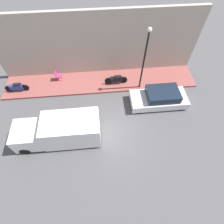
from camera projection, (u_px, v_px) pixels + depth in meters
The scene contains 9 objects.
ground_plane at pixel (105, 132), 11.82m from camera, with size 60.00×60.00×0.00m, color #514F51.
sidewalk at pixel (101, 82), 14.46m from camera, with size 2.46×15.41×0.16m.
building_facade at pixel (98, 45), 13.20m from camera, with size 0.30×15.41×5.17m.
parked_car at pixel (160, 98), 12.76m from camera, with size 1.78×4.11×1.32m.
delivery_van at pixel (59, 131), 10.71m from camera, with size 1.81×5.25×2.04m.
motorcycle_black at pixel (116, 79), 13.92m from camera, with size 0.30×1.82×0.75m.
motorcycle_blue at pixel (17, 87), 13.45m from camera, with size 0.30×1.80×0.73m.
streetlamp at pixel (145, 55), 11.57m from camera, with size 0.29×0.29×4.93m.
cafe_chair at pixel (57, 75), 14.10m from camera, with size 0.40×0.40×0.87m.
Camera 1 is at (-5.68, 0.05, 10.47)m, focal length 28.00 mm.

